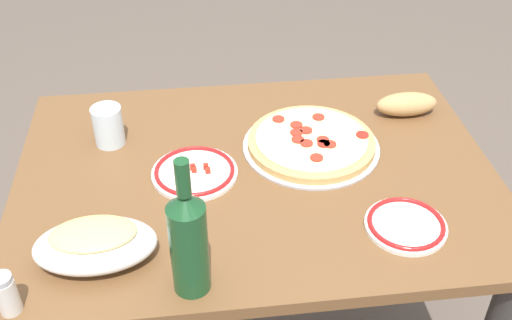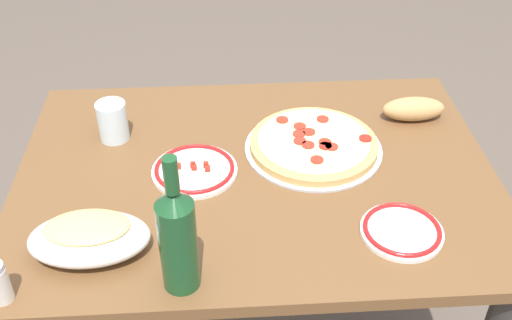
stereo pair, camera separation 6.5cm
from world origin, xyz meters
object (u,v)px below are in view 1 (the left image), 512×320
Objects in this scene: side_plate_near at (406,225)px; wine_bottle at (188,240)px; dining_table at (256,213)px; bread_loaf at (407,104)px; side_plate_far at (195,171)px; spice_shaker at (6,294)px; water_glass at (108,126)px; pepperoni_pizza at (311,143)px; baked_pasta_dish at (95,243)px.

wine_bottle is at bearing -166.93° from side_plate_near.
bread_loaf is (0.42, 0.19, 0.16)m from dining_table.
side_plate_near is 1.05× the size of bread_loaf.
bread_loaf is at bearing 18.40° from side_plate_far.
dining_table is 6.51× the size of side_plate_near.
spice_shaker reaches higher than side_plate_near.
side_plate_near is 0.49m from side_plate_far.
dining_table is 11.13× the size of water_glass.
water_glass is at bearing 155.78° from dining_table.
water_glass is 0.50× the size of side_plate_far.
pepperoni_pizza is 0.76m from spice_shaker.
side_plate_near is (0.45, 0.10, -0.11)m from wine_bottle.
pepperoni_pizza is at bearing 34.03° from spice_shaker.
side_plate_near is (0.63, -0.39, -0.04)m from water_glass.
wine_bottle is at bearing -115.71° from dining_table.
dining_table is 0.45m from wine_bottle.
pepperoni_pizza is 3.86× the size of spice_shaker.
dining_table is at bearing 35.91° from spice_shaker.
baked_pasta_dish is 0.63m from side_plate_near.
side_plate_near is 0.86× the size of side_plate_far.
side_plate_near is at bearing 0.86° from baked_pasta_dish.
wine_bottle is (-0.16, -0.34, 0.25)m from dining_table.
side_plate_far is at bearing 151.19° from side_plate_near.
wine_bottle is at bearing -126.83° from pepperoni_pizza.
pepperoni_pizza is 0.58m from baked_pasta_dish.
baked_pasta_dish is 0.88m from bread_loaf.
spice_shaker is (-0.49, -0.35, 0.18)m from dining_table.
dining_table is at bearing 64.29° from wine_bottle.
wine_bottle is (0.18, -0.09, 0.08)m from baked_pasta_dish.
pepperoni_pizza is at bearing 13.65° from side_plate_far.
water_glass is 0.25m from side_plate_far.
baked_pasta_dish is 0.22m from wine_bottle.
bread_loaf is (0.14, 0.42, 0.02)m from side_plate_near.
dining_table is 4.64× the size of baked_pasta_dish.
baked_pasta_dish is at bearing 152.69° from wine_bottle.
side_plate_near is at bearing -31.53° from water_glass.
side_plate_far is 0.50m from spice_shaker.
water_glass reaches higher than side_plate_near.
spice_shaker is at bearing -133.98° from side_plate_far.
side_plate_near is (0.14, -0.31, -0.01)m from pepperoni_pizza.
side_plate_far is at bearing 50.64° from baked_pasta_dish.
baked_pasta_dish reaches higher than pepperoni_pizza.
pepperoni_pizza is 0.30m from side_plate_far.
water_glass reaches higher than bread_loaf.
side_plate_near is at bearing 8.95° from spice_shaker.
wine_bottle is 1.47× the size of side_plate_far.
side_plate_far is (0.20, -0.15, -0.04)m from water_glass.
spice_shaker is (-0.33, -0.02, -0.08)m from wine_bottle.
side_plate_near is at bearing 13.07° from wine_bottle.
pepperoni_pizza is at bearing 27.06° from dining_table.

